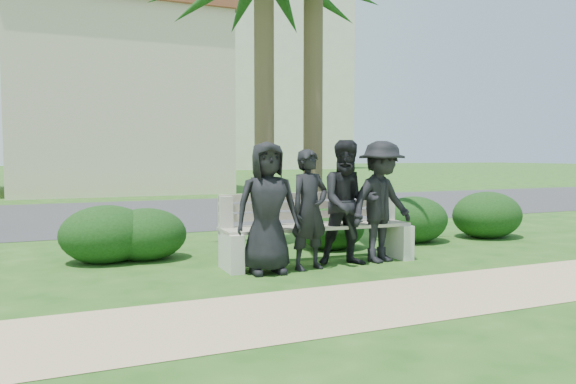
% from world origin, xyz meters
% --- Properties ---
extents(ground, '(160.00, 160.00, 0.00)m').
position_xyz_m(ground, '(0.00, 0.00, 0.00)').
color(ground, '#1C4614').
rests_on(ground, ground).
extents(footpath, '(30.00, 1.60, 0.01)m').
position_xyz_m(footpath, '(0.00, -1.80, 0.00)').
color(footpath, tan).
rests_on(footpath, ground).
extents(asphalt_street, '(160.00, 8.00, 0.01)m').
position_xyz_m(asphalt_street, '(0.00, 8.00, 0.00)').
color(asphalt_street, '#2D2D30').
rests_on(asphalt_street, ground).
extents(stucco_bldg_right, '(8.40, 8.40, 7.30)m').
position_xyz_m(stucco_bldg_right, '(-1.00, 18.00, 3.66)').
color(stucco_bldg_right, beige).
rests_on(stucco_bldg_right, ground).
extents(hotel_tower, '(26.00, 18.00, 37.30)m').
position_xyz_m(hotel_tower, '(14.00, 55.00, 13.41)').
color(hotel_tower, beige).
rests_on(hotel_tower, ground).
extents(park_bench, '(2.70, 0.70, 0.94)m').
position_xyz_m(park_bench, '(-0.38, 0.29, 0.42)').
color(park_bench, '#A29887').
rests_on(park_bench, ground).
extents(man_a, '(0.86, 0.61, 1.66)m').
position_xyz_m(man_a, '(-1.26, -0.06, 0.83)').
color(man_a, black).
rests_on(man_a, ground).
extents(man_b, '(0.64, 0.49, 1.56)m').
position_xyz_m(man_b, '(-0.67, -0.05, 0.78)').
color(man_b, black).
rests_on(man_b, ground).
extents(man_c, '(0.96, 0.84, 1.70)m').
position_xyz_m(man_c, '(-0.06, -0.00, 0.85)').
color(man_c, black).
rests_on(man_c, ground).
extents(man_d, '(1.21, 0.88, 1.69)m').
position_xyz_m(man_d, '(0.47, 0.00, 0.84)').
color(man_d, black).
rests_on(man_d, ground).
extents(hedge_a, '(1.26, 1.04, 0.82)m').
position_xyz_m(hedge_a, '(-3.05, 1.55, 0.41)').
color(hedge_a, black).
rests_on(hedge_a, ground).
extents(hedge_b, '(1.17, 0.96, 0.76)m').
position_xyz_m(hedge_b, '(-2.51, 1.52, 0.38)').
color(hedge_b, black).
rests_on(hedge_b, ground).
extents(hedge_c, '(1.11, 0.91, 0.72)m').
position_xyz_m(hedge_c, '(0.35, 1.26, 0.36)').
color(hedge_c, black).
rests_on(hedge_c, ground).
extents(hedge_e, '(1.24, 1.03, 0.81)m').
position_xyz_m(hedge_e, '(1.98, 1.33, 0.41)').
color(hedge_e, black).
rests_on(hedge_e, ground).
extents(hedge_f, '(1.32, 1.09, 0.86)m').
position_xyz_m(hedge_f, '(3.54, 1.24, 0.43)').
color(hedge_f, black).
rests_on(hedge_f, ground).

